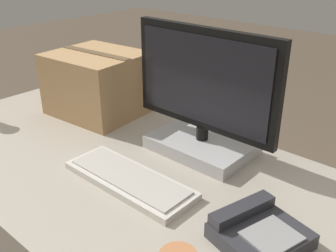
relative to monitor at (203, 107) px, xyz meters
name	(u,v)px	position (x,y,z in m)	size (l,w,h in m)	color
office_desk	(129,243)	(-0.15, -0.25, -0.53)	(1.80, 0.90, 0.72)	#A89E8E
monitor	(203,107)	(0.00, 0.00, 0.00)	(0.57, 0.25, 0.45)	#B7B7B7
keyboard	(129,179)	(-0.04, -0.32, -0.16)	(0.46, 0.17, 0.03)	beige
desk_phone	(258,232)	(0.40, -0.29, -0.15)	(0.24, 0.25, 0.07)	#2D2D33
cardboard_box	(98,83)	(-0.57, -0.01, -0.04)	(0.41, 0.37, 0.27)	tan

